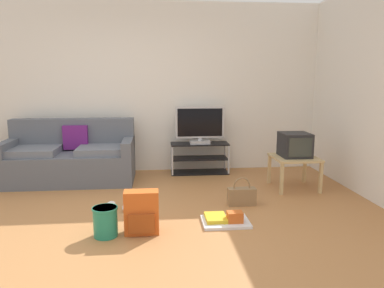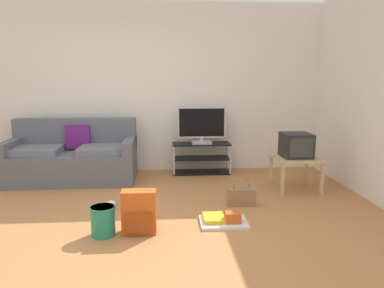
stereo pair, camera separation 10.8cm
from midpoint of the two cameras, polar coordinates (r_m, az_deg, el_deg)
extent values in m
cube|color=#B27542|center=(3.86, -11.66, -13.07)|extent=(9.00, 9.80, 0.02)
cube|color=silver|center=(6.00, -9.67, 8.62)|extent=(9.00, 0.10, 2.70)
cube|color=silver|center=(5.10, 25.72, 7.49)|extent=(0.10, 3.60, 2.70)
cube|color=#565B66|center=(5.65, -19.09, -3.51)|extent=(1.84, 0.85, 0.43)
cube|color=#565B66|center=(5.88, -18.62, 1.52)|extent=(1.84, 0.20, 0.47)
cube|color=#565B66|center=(5.85, -27.39, -0.50)|extent=(0.14, 0.85, 0.20)
cube|color=#565B66|center=(5.45, -10.56, -0.23)|extent=(0.14, 0.85, 0.20)
cube|color=slate|center=(5.68, -24.35, -1.04)|extent=(0.74, 0.59, 0.10)
cube|color=slate|center=(5.44, -14.21, -0.90)|extent=(0.74, 0.59, 0.10)
cube|color=#661E70|center=(5.76, -18.30, 1.01)|extent=(0.36, 0.12, 0.36)
cube|color=black|center=(5.80, 0.67, 0.03)|extent=(0.92, 0.37, 0.02)
cube|color=black|center=(5.85, 0.66, -2.22)|extent=(0.88, 0.35, 0.02)
cube|color=black|center=(5.90, 0.66, -4.44)|extent=(0.92, 0.37, 0.02)
cylinder|color=#B7B7BC|center=(5.65, -3.65, -2.68)|extent=(0.03, 0.03, 0.49)
cylinder|color=#B7B7BC|center=(5.75, 5.26, -2.48)|extent=(0.03, 0.03, 0.49)
cylinder|color=#B7B7BC|center=(5.98, -3.76, -1.96)|extent=(0.03, 0.03, 0.49)
cylinder|color=#B7B7BC|center=(6.07, 4.67, -1.78)|extent=(0.03, 0.03, 0.49)
cube|color=#B2B2B7|center=(5.78, 0.69, 0.33)|extent=(0.31, 0.22, 0.05)
cube|color=#B2B2B7|center=(5.77, 0.69, 0.77)|extent=(0.05, 0.04, 0.04)
cube|color=#B2B2B7|center=(5.73, 0.69, 3.43)|extent=(0.77, 0.04, 0.50)
cube|color=black|center=(5.71, 0.72, 3.40)|extent=(0.71, 0.01, 0.44)
cube|color=tan|center=(5.17, 15.25, -2.09)|extent=(0.59, 0.59, 0.03)
cube|color=tan|center=(4.89, 13.29, -5.41)|extent=(0.04, 0.04, 0.42)
cube|color=tan|center=(5.08, 18.99, -5.10)|extent=(0.04, 0.04, 0.42)
cube|color=tan|center=(5.38, 11.48, -3.91)|extent=(0.04, 0.04, 0.42)
cube|color=tan|center=(5.56, 16.74, -3.69)|extent=(0.04, 0.04, 0.42)
cube|color=#232326|center=(5.15, 15.26, -0.10)|extent=(0.38, 0.39, 0.33)
cube|color=#333833|center=(4.97, 16.06, -0.51)|extent=(0.31, 0.01, 0.25)
cube|color=#CC561E|center=(3.66, -8.77, -10.54)|extent=(0.34, 0.16, 0.43)
cube|color=#994116|center=(3.60, -8.82, -12.24)|extent=(0.25, 0.04, 0.19)
cylinder|color=#994116|center=(3.75, -10.15, -9.70)|extent=(0.04, 0.04, 0.35)
cylinder|color=#994116|center=(3.74, -7.24, -9.68)|extent=(0.04, 0.04, 0.35)
cube|color=olive|center=(4.45, 7.11, -8.19)|extent=(0.34, 0.13, 0.21)
torus|color=olive|center=(4.41, 7.15, -6.53)|extent=(0.21, 0.02, 0.21)
cylinder|color=#238466|center=(3.68, -14.28, -11.75)|extent=(0.23, 0.23, 0.29)
cylinder|color=#238466|center=(3.64, -14.38, -9.77)|extent=(0.24, 0.24, 0.02)
ellipsoid|color=white|center=(4.39, -13.43, -9.49)|extent=(0.15, 0.28, 0.09)
ellipsoid|color=white|center=(4.36, -10.66, -9.50)|extent=(0.18, 0.29, 0.09)
cube|color=silver|center=(3.93, 4.48, -12.08)|extent=(0.49, 0.37, 0.03)
cube|color=#CC561E|center=(3.88, 5.93, -11.30)|extent=(0.16, 0.12, 0.11)
cube|color=gold|center=(3.94, 2.95, -11.48)|extent=(0.22, 0.28, 0.04)
camera|label=1|loc=(0.05, -90.68, -0.12)|focal=33.96mm
camera|label=2|loc=(0.05, 89.32, 0.12)|focal=33.96mm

